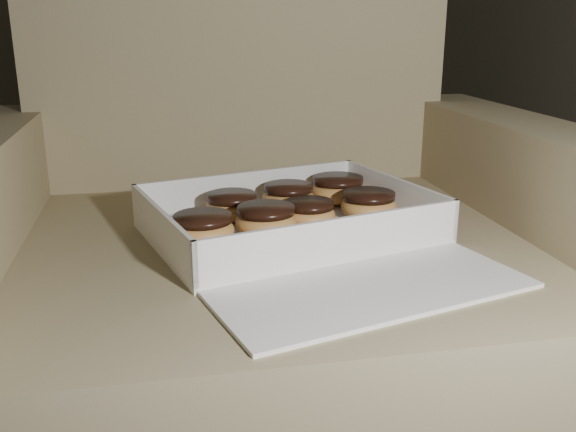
# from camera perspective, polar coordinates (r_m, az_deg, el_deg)

# --- Properties ---
(armchair) EXTENTS (0.91, 0.77, 0.95)m
(armchair) POSITION_cam_1_polar(r_m,az_deg,el_deg) (0.99, -1.99, -7.39)
(armchair) COLOR #847754
(armchair) RESTS_ON floor
(bakery_box) EXTENTS (0.46, 0.50, 0.06)m
(bakery_box) POSITION_cam_1_polar(r_m,az_deg,el_deg) (0.85, 1.33, -1.64)
(bakery_box) COLOR white
(bakery_box) RESTS_ON armchair
(donut_a) EXTENTS (0.07, 0.07, 0.04)m
(donut_a) POSITION_cam_1_polar(r_m,az_deg,el_deg) (0.89, 1.92, 0.27)
(donut_a) COLOR #E0A04E
(donut_a) RESTS_ON bakery_box
(donut_b) EXTENTS (0.08, 0.08, 0.04)m
(donut_b) POSITION_cam_1_polar(r_m,az_deg,el_deg) (0.93, -5.01, 0.92)
(donut_b) COLOR #E0A04E
(donut_b) RESTS_ON bakery_box
(donut_c) EXTENTS (0.08, 0.08, 0.04)m
(donut_c) POSITION_cam_1_polar(r_m,az_deg,el_deg) (1.01, 4.44, 2.41)
(donut_c) COLOR #E0A04E
(donut_c) RESTS_ON bakery_box
(donut_d) EXTENTS (0.08, 0.08, 0.04)m
(donut_d) POSITION_cam_1_polar(r_m,az_deg,el_deg) (0.93, 7.19, 1.01)
(donut_d) COLOR #E0A04E
(donut_d) RESTS_ON bakery_box
(donut_e) EXTENTS (0.08, 0.08, 0.04)m
(donut_e) POSITION_cam_1_polar(r_m,az_deg,el_deg) (0.85, -1.97, -0.38)
(donut_e) COLOR #E0A04E
(donut_e) RESTS_ON bakery_box
(donut_f) EXTENTS (0.08, 0.08, 0.04)m
(donut_f) POSITION_cam_1_polar(r_m,az_deg,el_deg) (0.97, 0.04, 1.75)
(donut_f) COLOR #E0A04E
(donut_f) RESTS_ON bakery_box
(donut_g) EXTENTS (0.08, 0.08, 0.04)m
(donut_g) POSITION_cam_1_polar(r_m,az_deg,el_deg) (0.83, -7.55, -1.13)
(donut_g) COLOR #E0A04E
(donut_g) RESTS_ON bakery_box
(crumb_a) EXTENTS (0.01, 0.01, 0.00)m
(crumb_a) POSITION_cam_1_polar(r_m,az_deg,el_deg) (0.87, 2.02, -1.42)
(crumb_a) COLOR black
(crumb_a) RESTS_ON bakery_box
(crumb_b) EXTENTS (0.01, 0.01, 0.00)m
(crumb_b) POSITION_cam_1_polar(r_m,az_deg,el_deg) (0.91, 8.35, -0.72)
(crumb_b) COLOR black
(crumb_b) RESTS_ON bakery_box
(crumb_c) EXTENTS (0.01, 0.01, 0.00)m
(crumb_c) POSITION_cam_1_polar(r_m,az_deg,el_deg) (0.75, -8.12, -4.81)
(crumb_c) COLOR black
(crumb_c) RESTS_ON bakery_box
(crumb_d) EXTENTS (0.01, 0.01, 0.00)m
(crumb_d) POSITION_cam_1_polar(r_m,az_deg,el_deg) (0.84, 1.90, -2.01)
(crumb_d) COLOR black
(crumb_d) RESTS_ON bakery_box
(crumb_e) EXTENTS (0.01, 0.01, 0.00)m
(crumb_e) POSITION_cam_1_polar(r_m,az_deg,el_deg) (0.79, -0.79, -3.33)
(crumb_e) COLOR black
(crumb_e) RESTS_ON bakery_box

